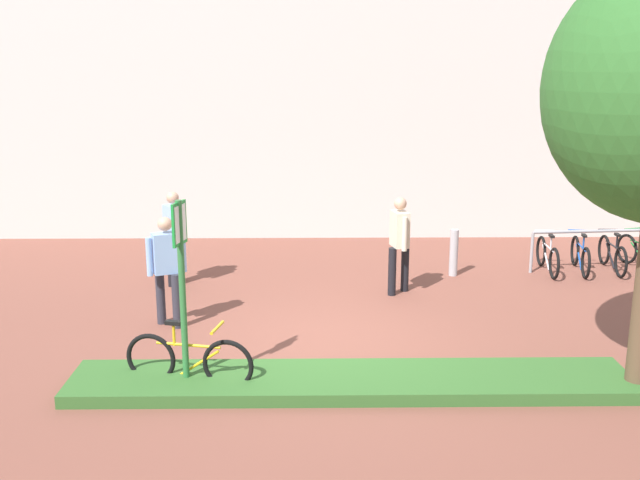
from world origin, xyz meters
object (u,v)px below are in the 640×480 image
at_px(bike_at_sign, 189,360).
at_px(bike_rack_cluster, 596,254).
at_px(person_casual_tan, 174,232).
at_px(person_shirt_white, 167,264).
at_px(person_shirt_blue, 399,239).
at_px(bollard_steel, 454,253).
at_px(parking_sign_post, 181,268).

xyz_separation_m(bike_at_sign, bike_rack_cluster, (7.09, 5.14, -0.00)).
bearing_deg(person_casual_tan, bike_rack_cluster, 5.24).
bearing_deg(person_casual_tan, person_shirt_white, -82.53).
bearing_deg(person_shirt_blue, bollard_steel, 42.36).
bearing_deg(bike_rack_cluster, bollard_steel, -174.48).
relative_size(bike_at_sign, person_shirt_white, 0.96).
relative_size(parking_sign_post, bike_at_sign, 1.45).
distance_m(parking_sign_post, bike_rack_cluster, 8.90).
relative_size(parking_sign_post, person_shirt_blue, 1.39).
relative_size(person_casual_tan, person_shirt_blue, 1.00).
distance_m(bike_rack_cluster, person_casual_tan, 8.11).
xyz_separation_m(bike_rack_cluster, person_casual_tan, (-8.05, -0.74, 0.64)).
distance_m(person_casual_tan, person_shirt_blue, 4.07).
xyz_separation_m(parking_sign_post, bollard_steel, (4.28, 4.93, -1.11)).
distance_m(bike_rack_cluster, bollard_steel, 2.86).
height_order(parking_sign_post, person_shirt_white, parking_sign_post).
distance_m(parking_sign_post, person_shirt_blue, 4.98).
distance_m(person_shirt_white, person_shirt_blue, 4.06).
distance_m(bollard_steel, person_shirt_white, 5.62).
height_order(parking_sign_post, bollard_steel, parking_sign_post).
height_order(parking_sign_post, person_casual_tan, parking_sign_post).
xyz_separation_m(bike_at_sign, person_shirt_blue, (3.07, 3.79, 0.63)).
distance_m(bollard_steel, person_shirt_blue, 1.69).
bearing_deg(bike_rack_cluster, person_casual_tan, -174.76).
xyz_separation_m(bike_at_sign, person_shirt_white, (-0.67, 2.19, 0.63)).
bearing_deg(bike_rack_cluster, bike_at_sign, -144.08).
xyz_separation_m(bike_rack_cluster, person_shirt_white, (-7.76, -2.95, 0.64)).
height_order(person_shirt_white, person_shirt_blue, same).
bearing_deg(parking_sign_post, bike_at_sign, 67.23).
relative_size(bike_rack_cluster, person_shirt_blue, 1.54).
height_order(bike_rack_cluster, person_casual_tan, person_casual_tan).
height_order(bike_at_sign, bollard_steel, bollard_steel).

